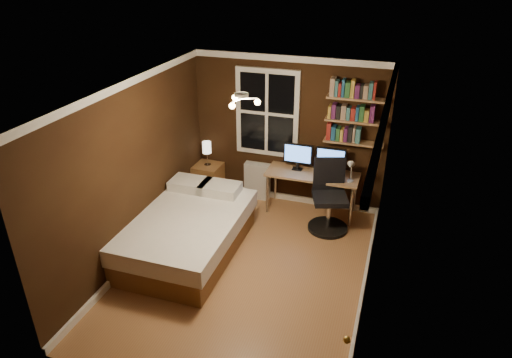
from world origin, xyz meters
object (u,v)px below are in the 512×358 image
(bedside_lamp, at_px, (207,154))
(monitor_left, at_px, (298,157))
(nightstand, at_px, (208,179))
(desk_lamp, at_px, (351,171))
(monitor_right, at_px, (330,161))
(bed, at_px, (184,231))
(office_chair, at_px, (329,203))
(radiator, at_px, (257,181))
(desk, at_px, (312,177))

(bedside_lamp, distance_m, monitor_left, 1.60)
(bedside_lamp, bearing_deg, nightstand, 0.00)
(desk_lamp, bearing_deg, bedside_lamp, 174.73)
(monitor_right, height_order, desk_lamp, monitor_right)
(bed, relative_size, office_chair, 1.91)
(bedside_lamp, relative_size, radiator, 0.66)
(bedside_lamp, height_order, desk, bedside_lamp)
(monitor_left, bearing_deg, desk_lamp, -16.00)
(bed, bearing_deg, monitor_left, 54.13)
(nightstand, relative_size, desk_lamp, 1.28)
(nightstand, distance_m, bedside_lamp, 0.50)
(monitor_right, xyz_separation_m, desk_lamp, (0.35, -0.25, -0.00))
(desk_lamp, distance_m, office_chair, 0.59)
(bed, bearing_deg, desk, 47.34)
(bedside_lamp, height_order, monitor_left, monitor_left)
(desk, height_order, monitor_left, monitor_left)
(bedside_lamp, xyz_separation_m, desk_lamp, (2.48, -0.23, 0.15))
(radiator, height_order, desk, desk)
(office_chair, bearing_deg, bed, -164.49)
(monitor_left, xyz_separation_m, office_chair, (0.63, -0.47, -0.49))
(nightstand, bearing_deg, radiator, 10.42)
(bedside_lamp, bearing_deg, desk, -1.50)
(desk_lamp, bearing_deg, office_chair, -140.59)
(nightstand, height_order, monitor_right, monitor_right)
(monitor_right, relative_size, office_chair, 0.43)
(nightstand, height_order, bedside_lamp, bedside_lamp)
(radiator, height_order, office_chair, office_chair)
(bedside_lamp, bearing_deg, bed, -77.91)
(monitor_left, relative_size, monitor_right, 1.00)
(monitor_left, xyz_separation_m, desk_lamp, (0.89, -0.25, -0.00))
(office_chair, bearing_deg, monitor_right, 82.75)
(nightstand, xyz_separation_m, monitor_left, (1.59, 0.03, 0.65))
(nightstand, xyz_separation_m, desk_lamp, (2.48, -0.23, 0.64))
(nightstand, xyz_separation_m, bedside_lamp, (0.00, 0.00, 0.50))
(bedside_lamp, bearing_deg, radiator, 8.71)
(nightstand, bearing_deg, desk, 0.22)
(nightstand, height_order, office_chair, office_chair)
(bed, xyz_separation_m, monitor_right, (1.76, 1.72, 0.62))
(monitor_right, bearing_deg, bedside_lamp, -179.31)
(bed, height_order, nightstand, bed)
(monitor_right, bearing_deg, desk_lamp, -35.64)
(radiator, bearing_deg, monitor_left, -8.45)
(bed, relative_size, monitor_left, 4.49)
(nightstand, distance_m, monitor_left, 1.72)
(office_chair, bearing_deg, bedside_lamp, 150.26)
(radiator, xyz_separation_m, desk, (1.00, -0.18, 0.32))
(bed, xyz_separation_m, office_chair, (1.86, 1.25, 0.13))
(desk, xyz_separation_m, desk_lamp, (0.62, -0.18, 0.28))
(nightstand, xyz_separation_m, monitor_right, (2.13, 0.03, 0.65))
(nightstand, distance_m, desk_lamp, 2.57)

